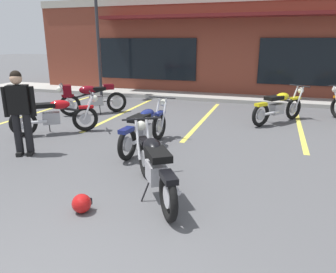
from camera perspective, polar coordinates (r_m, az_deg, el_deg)
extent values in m
plane|color=#515154|center=(5.91, -1.55, -5.34)|extent=(80.00, 80.00, 0.00)
cube|color=#A8A59E|center=(12.96, 9.76, 6.96)|extent=(22.00, 1.80, 0.14)
cube|color=brown|center=(16.31, 12.09, 15.44)|extent=(16.96, 6.23, 3.89)
cube|color=black|center=(14.08, -3.84, 13.58)|extent=(4.34, 0.06, 1.70)
cube|color=black|center=(13.16, 25.43, 11.82)|extent=(4.34, 0.06, 1.70)
cube|color=maroon|center=(12.80, 10.46, 20.40)|extent=(10.18, 0.90, 0.12)
cube|color=#DBCC4C|center=(11.71, -19.63, 4.86)|extent=(0.12, 4.80, 0.01)
cube|color=#DBCC4C|center=(10.33, -7.98, 4.19)|extent=(0.12, 4.80, 0.01)
cube|color=#DBCC4C|center=(9.49, 6.40, 3.14)|extent=(0.12, 4.80, 0.01)
cube|color=#DBCC4C|center=(9.34, 22.31, 1.74)|extent=(0.12, 4.80, 0.01)
torus|color=black|center=(4.12, 0.02, -10.70)|extent=(0.44, 0.59, 0.64)
cylinder|color=#B7B7BC|center=(4.12, 0.02, -10.70)|extent=(0.21, 0.27, 0.29)
torus|color=black|center=(5.41, -4.16, -3.88)|extent=(0.44, 0.59, 0.64)
cylinder|color=#B7B7BC|center=(5.41, -4.16, -3.88)|extent=(0.21, 0.27, 0.29)
cylinder|color=silver|center=(5.38, -5.39, -0.42)|extent=(0.22, 0.29, 0.66)
cylinder|color=silver|center=(5.41, -3.52, -0.27)|extent=(0.22, 0.29, 0.66)
cylinder|color=black|center=(5.39, -4.70, 3.16)|extent=(0.56, 0.40, 0.03)
sphere|color=silver|center=(5.50, -4.83, 1.93)|extent=(0.24, 0.24, 0.17)
cube|color=black|center=(5.34, -4.32, -0.73)|extent=(0.32, 0.38, 0.06)
cube|color=#9E9EA3|center=(4.65, -2.15, -6.31)|extent=(0.42, 0.47, 0.28)
cylinder|color=silver|center=(4.37, 0.83, -8.43)|extent=(0.37, 0.49, 0.07)
cylinder|color=black|center=(4.74, -2.76, -2.73)|extent=(0.58, 0.81, 0.26)
ellipsoid|color=black|center=(4.74, -2.82, -1.74)|extent=(0.48, 0.54, 0.22)
cube|color=black|center=(4.41, -1.76, -3.17)|extent=(0.52, 0.59, 0.10)
cube|color=black|center=(3.98, 0.10, -7.25)|extent=(0.33, 0.39, 0.08)
cylinder|color=black|center=(4.66, -4.09, -9.81)|extent=(0.13, 0.10, 0.29)
torus|color=black|center=(6.16, -7.23, -1.36)|extent=(0.15, 0.65, 0.64)
cylinder|color=#B7B7BC|center=(6.16, -7.23, -1.36)|extent=(0.08, 0.29, 0.29)
torus|color=black|center=(7.39, -1.62, 1.83)|extent=(0.15, 0.65, 0.64)
cylinder|color=#B7B7BC|center=(7.39, -1.62, 1.83)|extent=(0.08, 0.29, 0.29)
cylinder|color=silver|center=(7.44, -1.95, 4.46)|extent=(0.07, 0.33, 0.66)
cylinder|color=silver|center=(7.36, -0.68, 4.35)|extent=(0.07, 0.33, 0.66)
cylinder|color=black|center=(7.41, -1.08, 6.95)|extent=(0.66, 0.09, 0.03)
sphere|color=silver|center=(7.51, -0.82, 5.99)|extent=(0.18, 0.18, 0.17)
cube|color=navy|center=(7.35, -1.51, 4.17)|extent=(0.17, 0.37, 0.06)
cube|color=#9E9EA3|center=(6.67, -4.50, 0.86)|extent=(0.27, 0.42, 0.28)
cylinder|color=silver|center=(6.31, -4.91, -0.47)|extent=(0.12, 0.55, 0.07)
cylinder|color=black|center=(6.78, -3.77, 3.24)|extent=(0.14, 0.94, 0.26)
ellipsoid|color=navy|center=(6.78, -3.70, 3.93)|extent=(0.30, 0.50, 0.22)
cube|color=black|center=(6.47, -5.14, 3.28)|extent=(0.32, 0.54, 0.10)
cube|color=navy|center=(6.06, -7.42, 1.11)|extent=(0.19, 0.37, 0.08)
cylinder|color=black|center=(6.77, -6.08, -1.24)|extent=(0.14, 0.04, 0.29)
torus|color=black|center=(8.88, 16.12, 3.73)|extent=(0.46, 0.57, 0.64)
cylinder|color=#B7B7BC|center=(8.88, 16.12, 3.73)|extent=(0.22, 0.27, 0.29)
torus|color=black|center=(10.02, 21.37, 4.67)|extent=(0.46, 0.57, 0.64)
cylinder|color=#B7B7BC|center=(10.02, 21.37, 4.67)|extent=(0.22, 0.27, 0.29)
cylinder|color=silver|center=(10.10, 21.47, 6.59)|extent=(0.23, 0.29, 0.66)
cylinder|color=silver|center=(10.00, 22.32, 6.41)|extent=(0.23, 0.29, 0.66)
cylinder|color=black|center=(10.07, 22.34, 8.32)|extent=(0.55, 0.42, 0.03)
sphere|color=silver|center=(10.16, 22.51, 7.56)|extent=(0.24, 0.24, 0.17)
cube|color=yellow|center=(10.00, 21.69, 6.37)|extent=(0.33, 0.37, 0.06)
cube|color=#9E9EA3|center=(9.36, 18.66, 4.65)|extent=(0.43, 0.46, 0.28)
cylinder|color=silver|center=(9.00, 17.92, 4.00)|extent=(0.39, 0.48, 0.07)
cylinder|color=black|center=(9.48, 19.52, 6.19)|extent=(0.61, 0.79, 0.26)
ellipsoid|color=yellow|center=(9.48, 19.64, 6.68)|extent=(0.50, 0.54, 0.22)
cube|color=black|center=(9.19, 18.32, 6.51)|extent=(0.54, 0.58, 0.10)
cube|color=yellow|center=(8.81, 16.19, 5.49)|extent=(0.34, 0.38, 0.08)
cylinder|color=black|center=(9.47, 17.39, 3.28)|extent=(0.12, 0.10, 0.29)
torus|color=black|center=(8.38, -24.30, 2.14)|extent=(0.57, 0.47, 0.64)
cylinder|color=#B7B7BC|center=(8.38, -24.30, 2.14)|extent=(0.27, 0.22, 0.29)
torus|color=black|center=(8.36, -14.47, 3.07)|extent=(0.57, 0.47, 0.64)
cylinder|color=#B7B7BC|center=(8.36, -14.47, 3.07)|extent=(0.27, 0.22, 0.29)
cylinder|color=silver|center=(8.39, -14.00, 5.39)|extent=(0.29, 0.23, 0.66)
cylinder|color=silver|center=(8.21, -13.88, 5.16)|extent=(0.29, 0.23, 0.66)
cylinder|color=black|center=(8.25, -13.54, 7.50)|extent=(0.43, 0.54, 0.03)
sphere|color=silver|center=(8.28, -12.92, 6.60)|extent=(0.24, 0.24, 0.17)
cube|color=#B70F14|center=(8.30, -14.35, 5.11)|extent=(0.37, 0.33, 0.06)
cube|color=#9E9EA3|center=(8.32, -20.00, 3.10)|extent=(0.46, 0.43, 0.28)
cylinder|color=silver|center=(8.21, -22.54, 2.36)|extent=(0.48, 0.39, 0.07)
cylinder|color=black|center=(8.27, -18.78, 4.84)|extent=(0.79, 0.62, 0.26)
ellipsoid|color=#B70F14|center=(8.26, -18.69, 5.40)|extent=(0.54, 0.50, 0.22)
cube|color=black|center=(8.26, -21.19, 5.16)|extent=(0.58, 0.54, 0.10)
cube|color=#B70F14|center=(8.32, -24.67, 3.99)|extent=(0.38, 0.35, 0.08)
cylinder|color=black|center=(8.56, -20.29, 1.63)|extent=(0.10, 0.12, 0.29)
torus|color=black|center=(10.44, -9.10, 6.05)|extent=(0.55, 0.49, 0.64)
cylinder|color=#B7B7BC|center=(10.44, -9.10, 6.05)|extent=(0.26, 0.23, 0.29)
torus|color=black|center=(10.22, -17.01, 5.30)|extent=(0.55, 0.49, 0.64)
cylinder|color=#B7B7BC|center=(10.22, -17.01, 5.30)|extent=(0.26, 0.23, 0.29)
cylinder|color=silver|center=(10.07, -17.68, 6.94)|extent=(0.28, 0.24, 0.66)
cylinder|color=silver|center=(10.25, -17.77, 7.09)|extent=(0.28, 0.24, 0.66)
cylinder|color=black|center=(10.11, -18.34, 8.75)|extent=(0.45, 0.53, 0.03)
sphere|color=silver|center=(10.12, -18.72, 7.92)|extent=(0.24, 0.24, 0.17)
cube|color=maroon|center=(10.17, -17.38, 6.94)|extent=(0.37, 0.34, 0.06)
cube|color=#9E9EA3|center=(10.30, -12.60, 6.17)|extent=(0.46, 0.44, 0.28)
cylinder|color=silver|center=(10.51, -10.73, 6.26)|extent=(0.47, 0.41, 0.07)
cylinder|color=black|center=(10.23, -13.80, 7.39)|extent=(0.76, 0.65, 0.26)
ellipsoid|color=maroon|center=(10.21, -14.07, 8.03)|extent=(0.59, 0.56, 0.26)
cube|color=maroon|center=(10.15, -17.50, 7.71)|extent=(0.36, 0.37, 0.36)
cube|color=black|center=(10.26, -12.18, 8.31)|extent=(0.46, 0.44, 0.10)
cube|color=maroon|center=(10.31, -10.54, 8.66)|extent=(0.37, 0.36, 0.16)
cylinder|color=black|center=(10.19, -11.95, 4.61)|extent=(0.11, 0.12, 0.29)
cylinder|color=silver|center=(10.62, 27.66, 6.29)|extent=(0.23, 0.29, 0.66)
sphere|color=silver|center=(10.77, 27.53, 7.41)|extent=(0.24, 0.24, 0.17)
cube|color=black|center=(7.05, -23.23, -2.68)|extent=(0.20, 0.26, 0.08)
cube|color=black|center=(7.10, -24.79, -2.73)|extent=(0.20, 0.26, 0.08)
cylinder|color=black|center=(6.97, -23.55, 0.69)|extent=(0.20, 0.20, 0.80)
cylinder|color=black|center=(7.02, -25.12, 0.61)|extent=(0.20, 0.20, 0.80)
cube|color=black|center=(6.86, -25.00, 5.95)|extent=(0.44, 0.37, 0.56)
cylinder|color=black|center=(6.80, -22.93, 5.77)|extent=(0.13, 0.13, 0.58)
cylinder|color=black|center=(6.94, -26.94, 5.48)|extent=(0.13, 0.13, 0.58)
sphere|color=tan|center=(6.81, -25.41, 9.25)|extent=(0.30, 0.30, 0.22)
sphere|color=black|center=(6.81, -25.44, 9.68)|extent=(0.28, 0.28, 0.21)
sphere|color=#B71414|center=(4.52, -15.10, -11.41)|extent=(0.26, 0.26, 0.26)
cube|color=black|center=(4.60, -14.38, -10.93)|extent=(0.18, 0.03, 0.09)
cylinder|color=#2D2D33|center=(13.33, -12.41, 17.96)|extent=(0.12, 0.12, 5.17)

